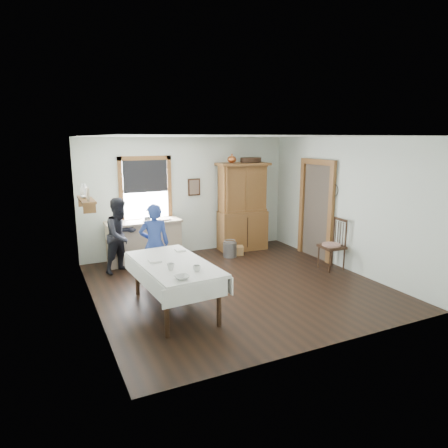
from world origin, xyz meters
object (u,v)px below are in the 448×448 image
(dining_table, at_px, (174,286))
(spindle_chair, at_px, (332,244))
(work_counter, at_px, (144,241))
(wicker_basket, at_px, (236,250))
(china_hutch, at_px, (243,207))
(pail, at_px, (230,250))
(figure_dark, at_px, (121,238))
(woman_blue, at_px, (155,247))

(dining_table, distance_m, spindle_chair, 3.61)
(work_counter, relative_size, wicker_basket, 4.58)
(china_hutch, distance_m, spindle_chair, 2.41)
(spindle_chair, bearing_deg, wicker_basket, 130.72)
(dining_table, xyz_separation_m, spindle_chair, (3.57, 0.51, 0.15))
(china_hutch, bearing_deg, pail, -137.19)
(china_hutch, height_order, wicker_basket, china_hutch)
(pail, bearing_deg, china_hutch, 38.99)
(wicker_basket, xyz_separation_m, figure_dark, (-2.63, -0.07, 0.60))
(china_hutch, height_order, woman_blue, china_hutch)
(woman_blue, bearing_deg, work_counter, -86.25)
(woman_blue, bearing_deg, spindle_chair, 178.10)
(figure_dark, bearing_deg, woman_blue, -95.28)
(pail, xyz_separation_m, figure_dark, (-2.44, 0.00, 0.54))
(pail, bearing_deg, figure_dark, 180.00)
(work_counter, distance_m, spindle_chair, 4.01)
(china_hutch, relative_size, spindle_chair, 1.97)
(spindle_chair, bearing_deg, woman_blue, 172.00)
(dining_table, height_order, woman_blue, woman_blue)
(work_counter, xyz_separation_m, wicker_basket, (2.05, -0.40, -0.36))
(dining_table, bearing_deg, pail, 46.86)
(dining_table, relative_size, wicker_basket, 5.54)
(pail, bearing_deg, woman_blue, -154.88)
(china_hutch, relative_size, woman_blue, 1.50)
(dining_table, height_order, wicker_basket, dining_table)
(work_counter, bearing_deg, woman_blue, -96.96)
(dining_table, bearing_deg, work_counter, 85.55)
(woman_blue, relative_size, figure_dark, 0.99)
(china_hutch, relative_size, figure_dark, 1.49)
(pail, distance_m, woman_blue, 2.29)
(wicker_basket, bearing_deg, figure_dark, -178.38)
(china_hutch, bearing_deg, dining_table, -130.84)
(pail, relative_size, wicker_basket, 0.96)
(work_counter, height_order, figure_dark, figure_dark)
(wicker_basket, distance_m, figure_dark, 2.70)
(china_hutch, distance_m, wicker_basket, 1.09)
(china_hutch, bearing_deg, spindle_chair, -62.48)
(dining_table, distance_m, pail, 3.03)
(wicker_basket, xyz_separation_m, woman_blue, (-2.21, -1.02, 0.60))
(china_hutch, height_order, figure_dark, china_hutch)
(china_hutch, xyz_separation_m, wicker_basket, (-0.38, -0.38, -0.95))
(pail, relative_size, figure_dark, 0.24)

